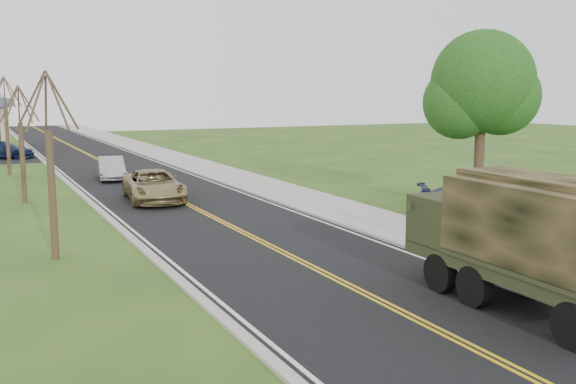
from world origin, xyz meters
TOP-DOWN VIEW (x-y plane):
  - ground at (0.00, 0.00)m, footprint 160.00×160.00m
  - road at (0.00, 40.00)m, footprint 8.00×120.00m
  - curb_right at (4.15, 40.00)m, footprint 0.30×120.00m
  - sidewalk_right at (5.90, 40.00)m, footprint 3.20×120.00m
  - curb_left at (-4.15, 40.00)m, footprint 0.30×120.00m
  - leafy_tree at (11.00, 10.01)m, footprint 4.83×4.50m
  - bare_tree_a at (-7.00, 10.00)m, footprint 1.93×2.26m
  - bare_tree_b at (-7.00, 22.00)m, footprint 1.83×2.14m
  - bare_tree_c at (-7.00, 34.00)m, footprint 2.04×2.39m
  - military_truck at (2.92, -0.53)m, footprint 2.53×6.88m
  - suv_champagne at (-1.17, 19.67)m, footprint 3.13×5.83m
  - sedan_silver at (-1.46, 28.73)m, footprint 2.08×4.47m
  - pickup_navy at (10.11, 8.83)m, footprint 5.57×4.54m
  - lot_car_navy at (-6.84, 45.71)m, footprint 5.34×3.87m

SIDE VIEW (x-z plane):
  - ground at x=0.00m, z-range 0.00..0.00m
  - road at x=0.00m, z-range 0.00..0.01m
  - sidewalk_right at x=5.90m, z-range 0.00..0.10m
  - curb_left at x=-4.15m, z-range 0.00..0.10m
  - curb_right at x=4.15m, z-range 0.00..0.12m
  - sedan_silver at x=-1.46m, z-range 0.00..1.42m
  - lot_car_navy at x=-6.84m, z-range 0.00..1.44m
  - pickup_navy at x=10.11m, z-range 0.00..1.52m
  - suv_champagne at x=-1.17m, z-range 0.00..1.55m
  - military_truck at x=2.92m, z-range 0.25..3.65m
  - bare_tree_b at x=-7.00m, z-range -0.39..5.34m
  - bare_tree_a at x=-7.00m, z-range -0.41..5.66m
  - bare_tree_c at x=-7.00m, z-range -0.44..5.99m
  - leafy_tree at x=11.00m, z-range 1.44..9.54m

